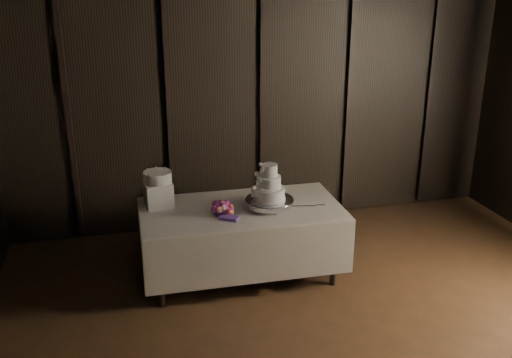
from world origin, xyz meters
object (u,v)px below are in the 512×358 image
at_px(display_table, 242,239).
at_px(small_cake, 158,177).
at_px(wedding_cake, 267,186).
at_px(bouquet, 221,209).
at_px(cake_stand, 269,203).
at_px(box_pedestal, 159,194).

relative_size(display_table, small_cake, 7.27).
bearing_deg(display_table, wedding_cake, -16.99).
relative_size(display_table, bouquet, 5.21).
bearing_deg(bouquet, display_table, 29.53).
distance_m(cake_stand, box_pedestal, 1.10).
distance_m(wedding_cake, small_cake, 1.08).
xyz_separation_m(cake_stand, bouquet, (-0.49, -0.06, 0.02)).
relative_size(wedding_cake, box_pedestal, 1.39).
bearing_deg(display_table, box_pedestal, 163.51).
xyz_separation_m(bouquet, small_cake, (-0.56, 0.38, 0.24)).
height_order(wedding_cake, small_cake, wedding_cake).
height_order(display_table, bouquet, bouquet).
xyz_separation_m(display_table, wedding_cake, (0.24, -0.08, 0.58)).
height_order(display_table, small_cake, small_cake).
bearing_deg(display_table, small_cake, 163.51).
height_order(bouquet, box_pedestal, box_pedestal).
distance_m(cake_stand, wedding_cake, 0.19).
bearing_deg(display_table, bouquet, -149.16).
xyz_separation_m(wedding_cake, box_pedestal, (-1.02, 0.33, -0.11)).
height_order(cake_stand, wedding_cake, wedding_cake).
xyz_separation_m(wedding_cake, bouquet, (-0.47, -0.05, -0.17)).
relative_size(cake_stand, wedding_cake, 1.34).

